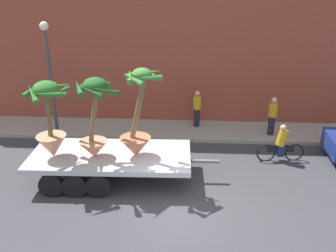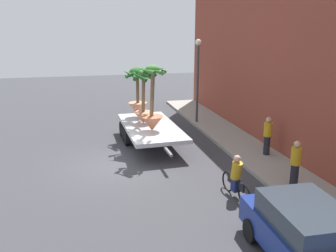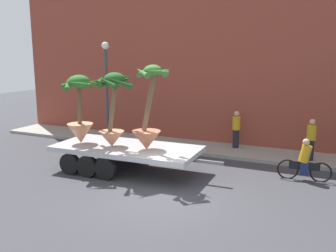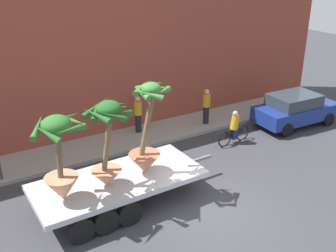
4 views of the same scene
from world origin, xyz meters
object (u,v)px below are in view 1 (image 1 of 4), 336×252
at_px(cyclist, 281,145).
at_px(pedestrian_far_left, 197,108).
at_px(potted_palm_middle, 94,118).
at_px(street_lamp, 49,65).
at_px(pedestrian_near_gate, 272,115).
at_px(potted_palm_rear, 50,123).
at_px(potted_palm_front, 138,124).
at_px(flatbed_trailer, 104,159).

height_order(cyclist, pedestrian_far_left, pedestrian_far_left).
bearing_deg(potted_palm_middle, street_lamp, 126.74).
xyz_separation_m(potted_palm_middle, pedestrian_near_gate, (6.68, 4.14, -1.35)).
bearing_deg(street_lamp, potted_palm_rear, -71.08).
height_order(potted_palm_middle, pedestrian_near_gate, potted_palm_middle).
distance_m(potted_palm_front, street_lamp, 5.55).
relative_size(potted_palm_rear, pedestrian_near_gate, 1.55).
bearing_deg(street_lamp, potted_palm_front, -40.51).
bearing_deg(potted_palm_front, cyclist, 19.08).
relative_size(flatbed_trailer, street_lamp, 1.36).
height_order(potted_palm_middle, cyclist, potted_palm_middle).
xyz_separation_m(potted_palm_front, cyclist, (5.23, 1.81, -1.48)).
bearing_deg(cyclist, street_lamp, 169.57).
xyz_separation_m(flatbed_trailer, potted_palm_rear, (-1.62, -0.29, 1.45)).
distance_m(potted_palm_middle, cyclist, 7.12).
distance_m(potted_palm_front, cyclist, 5.73).
relative_size(flatbed_trailer, potted_palm_front, 2.14).
relative_size(potted_palm_rear, street_lamp, 0.55).
bearing_deg(flatbed_trailer, street_lamp, 130.10).
bearing_deg(pedestrian_far_left, street_lamp, -169.02).
xyz_separation_m(cyclist, street_lamp, (-9.37, 1.73, 2.56)).
relative_size(cyclist, pedestrian_near_gate, 1.07).
height_order(pedestrian_near_gate, pedestrian_far_left, same).
height_order(flatbed_trailer, pedestrian_near_gate, pedestrian_near_gate).
relative_size(flatbed_trailer, pedestrian_near_gate, 3.83).
relative_size(potted_palm_rear, pedestrian_far_left, 1.55).
relative_size(potted_palm_front, pedestrian_near_gate, 1.79).
bearing_deg(potted_palm_middle, pedestrian_far_left, 54.91).
relative_size(pedestrian_far_left, street_lamp, 0.35).
bearing_deg(cyclist, pedestrian_near_gate, 88.38).
xyz_separation_m(pedestrian_far_left, street_lamp, (-6.19, -1.20, 2.19)).
distance_m(potted_palm_middle, potted_palm_front, 1.42).
bearing_deg(flatbed_trailer, potted_palm_front, -4.32).
bearing_deg(cyclist, potted_palm_middle, -163.51).
bearing_deg(potted_palm_middle, potted_palm_front, 6.15).
distance_m(potted_palm_rear, potted_palm_middle, 1.48).
bearing_deg(flatbed_trailer, potted_palm_middle, -121.33).
distance_m(flatbed_trailer, cyclist, 6.70).
xyz_separation_m(flatbed_trailer, pedestrian_near_gate, (6.54, 3.90, 0.28)).
xyz_separation_m(potted_palm_rear, street_lamp, (-1.28, 3.73, 1.02)).
bearing_deg(potted_palm_middle, cyclist, 16.49).
distance_m(pedestrian_near_gate, pedestrian_far_left, 3.33).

